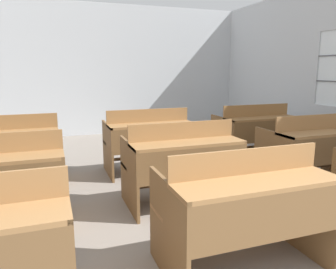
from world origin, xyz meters
name	(u,v)px	position (x,y,z in m)	size (l,w,h in m)	color
wall_back	(111,70)	(0.00, 6.66, 1.38)	(5.92, 0.06, 2.77)	silver
bench_front_center	(244,206)	(-0.06, 1.27, 0.46)	(1.14, 0.71, 0.88)	brown
bench_second_center	(182,161)	(-0.04, 2.48, 0.46)	(1.14, 0.71, 0.88)	brown
bench_second_right	(314,149)	(1.67, 2.46, 0.46)	(1.14, 0.71, 0.88)	brown
bench_third_left	(9,149)	(-1.79, 3.67, 0.46)	(1.14, 0.71, 0.88)	brown
bench_third_center	(149,139)	(-0.05, 3.67, 0.46)	(1.14, 0.71, 0.88)	brown
bench_third_right	(255,131)	(1.67, 3.67, 0.46)	(1.14, 0.71, 0.88)	brown
wastepaper_bin	(280,136)	(2.63, 4.29, 0.19)	(0.30, 0.30, 0.39)	#33477A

